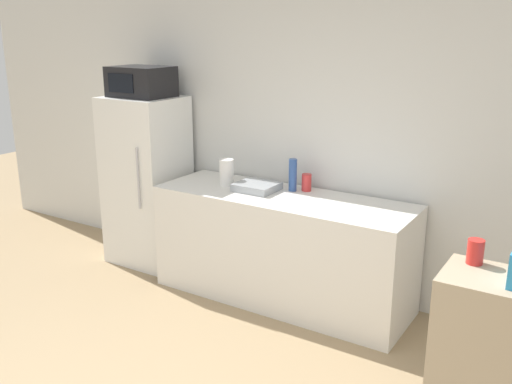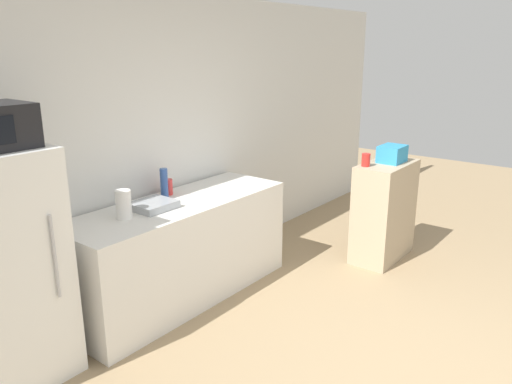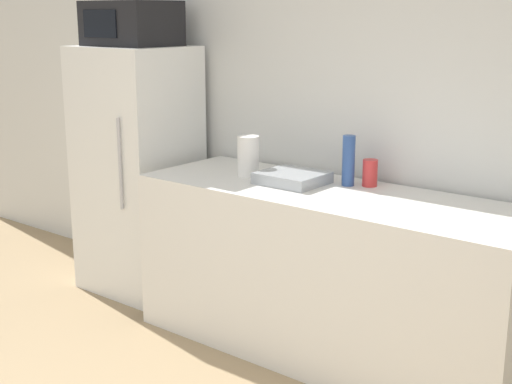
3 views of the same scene
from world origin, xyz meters
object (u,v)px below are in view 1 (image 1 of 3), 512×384
object	(u,v)px
refrigerator	(147,181)
bottle_short	(306,182)
bottle_tall	(293,175)
jar	(475,252)
paper_towel_roll	(227,172)
microwave	(141,82)

from	to	relation	value
refrigerator	bottle_short	world-z (taller)	refrigerator
bottle_tall	bottle_short	xyz separation A→B (m)	(0.09, 0.06, -0.06)
bottle_tall	bottle_short	world-z (taller)	bottle_tall
refrigerator	jar	bearing A→B (deg)	-17.04
refrigerator	paper_towel_roll	xyz separation A→B (m)	(0.93, -0.02, 0.21)
refrigerator	bottle_short	xyz separation A→B (m)	(1.57, 0.19, 0.17)
bottle_tall	bottle_short	bearing A→B (deg)	31.89
bottle_tall	paper_towel_roll	size ratio (longest dim) A/B	1.18
microwave	bottle_short	world-z (taller)	microwave
refrigerator	microwave	xyz separation A→B (m)	(-0.00, -0.00, 0.91)
microwave	paper_towel_roll	bearing A→B (deg)	-1.28
bottle_tall	jar	world-z (taller)	bottle_tall
bottle_short	paper_towel_roll	xyz separation A→B (m)	(-0.64, -0.21, 0.04)
bottle_short	jar	bearing A→B (deg)	-36.50
jar	refrigerator	bearing A→B (deg)	162.96
bottle_tall	jar	xyz separation A→B (m)	(1.63, -1.08, 0.07)
jar	paper_towel_roll	world-z (taller)	jar
microwave	paper_towel_roll	world-z (taller)	microwave
microwave	jar	xyz separation A→B (m)	(3.11, -0.95, -0.61)
jar	bottle_short	bearing A→B (deg)	143.50
microwave	paper_towel_roll	distance (m)	1.16
bottle_short	paper_towel_roll	bearing A→B (deg)	-161.82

